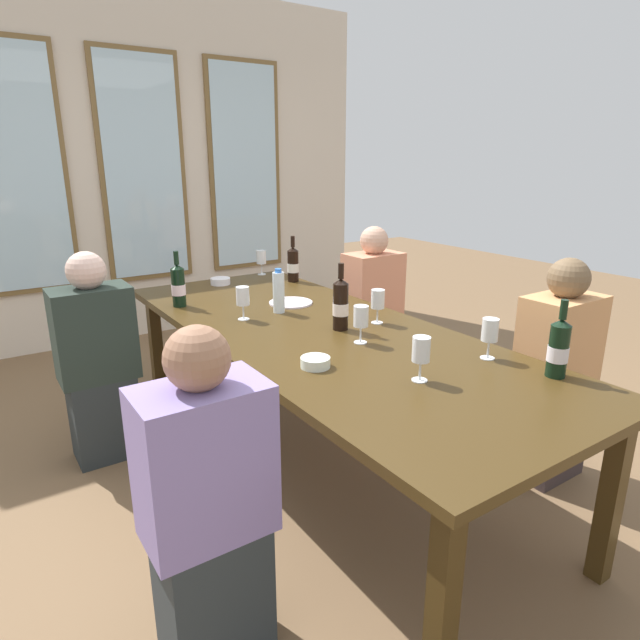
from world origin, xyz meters
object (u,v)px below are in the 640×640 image
(dining_table, at_px, (320,341))
(wine_glass_0, at_px, (378,300))
(wine_glass_1, at_px, (490,331))
(seated_person_3, at_px, (372,311))
(wine_bottle_2, at_px, (293,264))
(white_plate_0, at_px, (291,303))
(wine_glass_4, at_px, (261,258))
(seated_person_2, at_px, (98,364))
(wine_bottle_0, at_px, (559,348))
(wine_glass_3, at_px, (421,350))
(wine_glass_5, at_px, (361,318))
(water_bottle, at_px, (279,292))
(seated_person_1, at_px, (555,377))
(tasting_bowl_1, at_px, (221,281))
(wine_bottle_1, at_px, (178,286))
(wine_glass_2, at_px, (243,298))
(seated_person_0, at_px, (208,509))
(wine_bottle_3, at_px, (341,304))
(tasting_bowl_0, at_px, (315,362))

(dining_table, height_order, wine_glass_0, wine_glass_0)
(wine_glass_1, relative_size, seated_person_3, 0.16)
(wine_bottle_2, bearing_deg, white_plate_0, -122.72)
(wine_glass_4, distance_m, seated_person_3, 0.87)
(seated_person_2, bearing_deg, seated_person_3, -0.83)
(wine_bottle_0, bearing_deg, white_plate_0, 101.12)
(dining_table, relative_size, seated_person_3, 2.44)
(wine_bottle_2, xyz_separation_m, wine_glass_3, (-0.48, -1.71, 0.01))
(wine_glass_5, bearing_deg, seated_person_3, 48.01)
(water_bottle, bearing_deg, wine_bottle_2, 52.86)
(wine_glass_1, distance_m, seated_person_1, 0.63)
(tasting_bowl_1, xyz_separation_m, wine_glass_3, (-0.04, -1.90, 0.10))
(wine_glass_5, bearing_deg, wine_bottle_2, 72.18)
(wine_bottle_2, height_order, wine_glass_0, wine_bottle_2)
(wine_bottle_1, bearing_deg, wine_glass_2, -67.20)
(dining_table, distance_m, seated_person_0, 1.17)
(wine_glass_1, height_order, wine_glass_3, same)
(wine_bottle_3, xyz_separation_m, water_bottle, (-0.10, 0.43, -0.01))
(wine_glass_0, xyz_separation_m, seated_person_3, (0.60, 0.76, -0.34))
(water_bottle, distance_m, seated_person_2, 1.01)
(wine_glass_4, xyz_separation_m, seated_person_3, (0.53, -0.61, -0.33))
(wine_bottle_1, relative_size, wine_glass_4, 1.80)
(wine_glass_3, bearing_deg, wine_glass_1, 1.50)
(seated_person_3, bearing_deg, wine_bottle_3, -137.78)
(wine_bottle_0, relative_size, seated_person_3, 0.27)
(wine_bottle_0, relative_size, tasting_bowl_0, 2.53)
(wine_bottle_0, bearing_deg, wine_glass_1, 103.19)
(wine_bottle_0, relative_size, seated_person_2, 0.27)
(wine_bottle_0, relative_size, seated_person_0, 0.27)
(wine_bottle_0, bearing_deg, wine_glass_5, 117.79)
(seated_person_1, bearing_deg, wine_glass_5, 152.41)
(wine_glass_1, bearing_deg, wine_bottle_0, -76.81)
(tasting_bowl_1, distance_m, wine_glass_5, 1.44)
(water_bottle, bearing_deg, wine_bottle_0, -72.26)
(wine_glass_0, relative_size, wine_glass_3, 1.00)
(dining_table, xyz_separation_m, seated_person_3, (0.90, 0.69, -0.15))
(wine_bottle_2, relative_size, wine_glass_2, 1.76)
(wine_glass_4, bearing_deg, seated_person_0, -122.18)
(seated_person_1, bearing_deg, seated_person_2, 141.69)
(wine_glass_4, xyz_separation_m, wine_glass_5, (-0.33, -1.56, -0.00))
(tasting_bowl_0, bearing_deg, seated_person_1, -14.89)
(tasting_bowl_0, bearing_deg, wine_bottle_3, 42.51)
(seated_person_3, bearing_deg, wine_glass_0, -128.21)
(tasting_bowl_1, xyz_separation_m, seated_person_3, (0.90, -0.49, -0.23))
(seated_person_3, bearing_deg, wine_bottle_2, 147.04)
(dining_table, height_order, tasting_bowl_1, tasting_bowl_1)
(tasting_bowl_0, xyz_separation_m, wine_glass_1, (0.65, -0.32, 0.10))
(water_bottle, height_order, wine_glass_5, water_bottle)
(dining_table, height_order, wine_glass_2, wine_glass_2)
(white_plate_0, relative_size, wine_bottle_2, 0.81)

